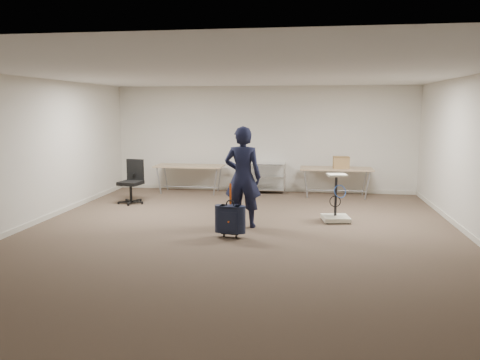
# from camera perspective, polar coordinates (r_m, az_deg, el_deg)

# --- Properties ---
(ground) EXTENTS (9.00, 9.00, 0.00)m
(ground) POSITION_cam_1_polar(r_m,az_deg,el_deg) (8.35, -0.18, -6.70)
(ground) COLOR #4D3F2E
(ground) RESTS_ON ground
(room_shell) EXTENTS (8.00, 9.00, 9.00)m
(room_shell) POSITION_cam_1_polar(r_m,az_deg,el_deg) (9.67, 1.03, -4.24)
(room_shell) COLOR silver
(room_shell) RESTS_ON ground
(folding_table_left) EXTENTS (1.80, 0.75, 0.73)m
(folding_table_left) POSITION_cam_1_polar(r_m,az_deg,el_deg) (12.40, -6.18, 1.56)
(folding_table_left) COLOR #9A7E5E
(folding_table_left) RESTS_ON ground
(folding_table_right) EXTENTS (1.80, 0.75, 0.73)m
(folding_table_right) POSITION_cam_1_polar(r_m,az_deg,el_deg) (12.03, 11.64, 1.20)
(folding_table_right) COLOR #9A7E5E
(folding_table_right) RESTS_ON ground
(wire_shelf) EXTENTS (1.22, 0.47, 0.80)m
(wire_shelf) POSITION_cam_1_polar(r_m,az_deg,el_deg) (12.35, 2.70, 0.46)
(wire_shelf) COLOR white
(wire_shelf) RESTS_ON ground
(person) EXTENTS (0.71, 0.48, 1.90)m
(person) POSITION_cam_1_polar(r_m,az_deg,el_deg) (8.73, 0.34, 0.37)
(person) COLOR black
(person) RESTS_ON ground
(suitcase) EXTENTS (0.36, 0.23, 0.95)m
(suitcase) POSITION_cam_1_polar(r_m,az_deg,el_deg) (8.11, -1.21, -4.82)
(suitcase) COLOR black
(suitcase) RESTS_ON ground
(office_chair) EXTENTS (0.62, 0.62, 1.03)m
(office_chair) POSITION_cam_1_polar(r_m,az_deg,el_deg) (11.31, -13.05, -1.21)
(office_chair) COLOR black
(office_chair) RESTS_ON ground
(equipment_cart) EXTENTS (0.59, 0.59, 0.95)m
(equipment_cart) POSITION_cam_1_polar(r_m,az_deg,el_deg) (9.46, 11.62, -3.48)
(equipment_cart) COLOR beige
(equipment_cart) RESTS_ON ground
(cardboard_box) EXTENTS (0.40, 0.31, 0.29)m
(cardboard_box) POSITION_cam_1_polar(r_m,az_deg,el_deg) (11.97, 12.23, 2.11)
(cardboard_box) COLOR #A4754C
(cardboard_box) RESTS_ON folding_table_right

